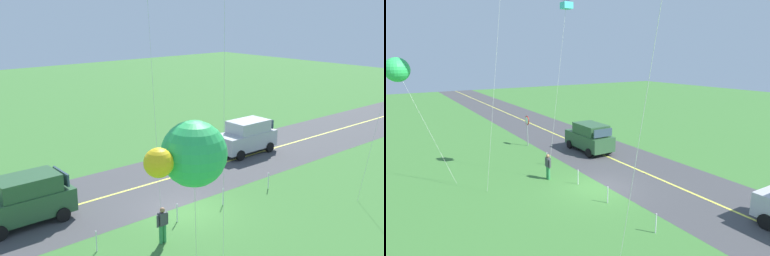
{
  "view_description": "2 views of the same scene",
  "coord_description": "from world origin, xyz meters",
  "views": [
    {
      "loc": [
        12.93,
        16.0,
        9.55
      ],
      "look_at": [
        0.35,
        0.9,
        4.41
      ],
      "focal_mm": 42.79,
      "sensor_mm": 36.0,
      "label": 1
    },
    {
      "loc": [
        -14.16,
        10.07,
        7.39
      ],
      "look_at": [
        1.59,
        0.39,
        3.27
      ],
      "focal_mm": 30.2,
      "sensor_mm": 36.0,
      "label": 2
    }
  ],
  "objects": [
    {
      "name": "road_centre_stripe",
      "position": [
        0.0,
        -4.0,
        0.01
      ],
      "size": [
        120.0,
        0.16,
        0.0
      ],
      "primitive_type": "cube",
      "color": "#E5E04C",
      "rests_on": "asphalt_road"
    },
    {
      "name": "car_suv_foreground",
      "position": [
        6.44,
        -3.66,
        1.15
      ],
      "size": [
        4.4,
        2.12,
        2.24
      ],
      "color": "#2D5633",
      "rests_on": "ground"
    },
    {
      "name": "car_parked_west_near",
      "position": [
        -9.03,
        -4.6,
        1.15
      ],
      "size": [
        4.4,
        2.12,
        2.24
      ],
      "color": "#B7B7BC",
      "rests_on": "ground"
    },
    {
      "name": "fence_post_2",
      "position": [
        1.08,
        0.7,
        0.45
      ],
      "size": [
        0.05,
        0.05,
        0.9
      ],
      "primitive_type": "cylinder",
      "color": "silver",
      "rests_on": "ground"
    },
    {
      "name": "fence_post_3",
      "position": [
        5.21,
        0.7,
        0.45
      ],
      "size": [
        0.05,
        0.05,
        0.9
      ],
      "primitive_type": "cylinder",
      "color": "silver",
      "rests_on": "ground"
    },
    {
      "name": "fence_post_1",
      "position": [
        -1.83,
        0.7,
        0.45
      ],
      "size": [
        0.05,
        0.05,
        0.9
      ],
      "primitive_type": "cylinder",
      "color": "silver",
      "rests_on": "ground"
    },
    {
      "name": "person_adult_near",
      "position": [
        2.73,
        1.84,
        0.86
      ],
      "size": [
        0.58,
        0.22,
        1.6
      ],
      "rotation": [
        0.0,
        0.0,
        2.79
      ],
      "color": "#338C4C",
      "rests_on": "ground"
    },
    {
      "name": "ground_plane",
      "position": [
        0.0,
        0.0,
        -0.05
      ],
      "size": [
        120.0,
        120.0,
        0.1
      ],
      "primitive_type": "cube",
      "color": "#3D7533"
    },
    {
      "name": "kite_orange_near",
      "position": [
        7.2,
        9.1,
        6.64
      ],
      "size": [
        3.32,
        3.01,
        7.35
      ],
      "color": "silver",
      "rests_on": "ground"
    },
    {
      "name": "asphalt_road",
      "position": [
        0.0,
        -4.0,
        0.0
      ],
      "size": [
        120.0,
        7.0,
        0.0
      ],
      "primitive_type": "cube",
      "color": "#424244",
      "rests_on": "ground"
    },
    {
      "name": "fence_post_0",
      "position": [
        -5.25,
        0.7,
        0.45
      ],
      "size": [
        0.05,
        0.05,
        0.9
      ],
      "primitive_type": "cylinder",
      "color": "silver",
      "rests_on": "ground"
    }
  ]
}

